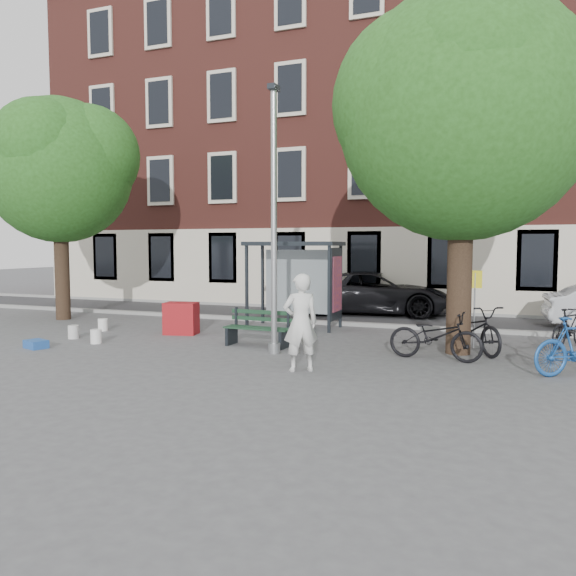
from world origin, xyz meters
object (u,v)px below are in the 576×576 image
at_px(bike_c, 473,328).
at_px(car_dark, 375,293).
at_px(painter, 301,322).
at_px(bench, 258,330).
at_px(bike_a, 435,336).
at_px(notice_sign, 475,292).
at_px(red_stand, 181,318).
at_px(bus_shelter, 307,265).
at_px(bike_d, 570,328).
at_px(lamppost, 274,233).

height_order(bike_c, car_dark, car_dark).
relative_size(painter, car_dark, 0.35).
xyz_separation_m(painter, bench, (-1.93, 2.25, -0.57)).
height_order(bike_a, notice_sign, notice_sign).
bearing_deg(red_stand, notice_sign, 5.12).
relative_size(bench, bike_c, 0.80).
xyz_separation_m(bike_a, bike_c, (0.72, 1.22, 0.03)).
relative_size(bike_c, car_dark, 0.38).
relative_size(car_dark, red_stand, 6.24).
relative_size(bus_shelter, bike_d, 1.74).
height_order(bike_d, red_stand, bike_d).
height_order(painter, notice_sign, painter).
bearing_deg(bus_shelter, red_stand, -140.32).
bearing_deg(bus_shelter, bike_a, -40.32).
bearing_deg(bike_d, bike_c, 67.22).
bearing_deg(bench, painter, -47.34).
bearing_deg(red_stand, bike_d, 8.92).
height_order(bike_c, bike_d, bike_c).
xyz_separation_m(lamppost, painter, (1.20, -1.52, -1.81)).
xyz_separation_m(bus_shelter, bike_d, (7.11, -0.85, -1.43)).
bearing_deg(lamppost, car_dark, 85.85).
xyz_separation_m(bench, bike_c, (5.04, 1.03, 0.16)).
relative_size(bus_shelter, bike_a, 1.40).
bearing_deg(bike_d, bus_shelter, 26.15).
bearing_deg(car_dark, notice_sign, -154.66).
bearing_deg(notice_sign, bike_d, 17.50).
xyz_separation_m(bus_shelter, bike_c, (4.92, -2.34, -1.35)).
xyz_separation_m(painter, notice_sign, (3.10, 3.90, 0.40)).
height_order(painter, bike_d, painter).
height_order(lamppost, bus_shelter, lamppost).
relative_size(bus_shelter, red_stand, 3.17).
xyz_separation_m(painter, bike_d, (5.30, 4.77, -0.49)).
bearing_deg(bus_shelter, notice_sign, -19.38).
height_order(bike_c, notice_sign, notice_sign).
bearing_deg(red_stand, bench, -18.56).
xyz_separation_m(painter, car_dark, (-0.60, 9.74, -0.20)).
xyz_separation_m(lamppost, bus_shelter, (-0.61, 4.11, -0.87)).
bearing_deg(painter, bike_a, -173.79).
distance_m(bike_a, notice_sign, 2.14).
bearing_deg(lamppost, red_stand, 154.67).
xyz_separation_m(lamppost, bike_a, (3.59, 0.54, -2.25)).
distance_m(lamppost, notice_sign, 5.12).
xyz_separation_m(bike_c, car_dark, (-3.72, 6.46, 0.21)).
distance_m(lamppost, painter, 2.65).
distance_m(bench, red_stand, 2.96).
bearing_deg(bike_d, lamppost, 59.57).
xyz_separation_m(bike_a, notice_sign, (0.72, 1.83, 0.84)).
bearing_deg(red_stand, bus_shelter, 39.68).
height_order(bike_a, red_stand, bike_a).
xyz_separation_m(bench, car_dark, (1.33, 7.49, 0.38)).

